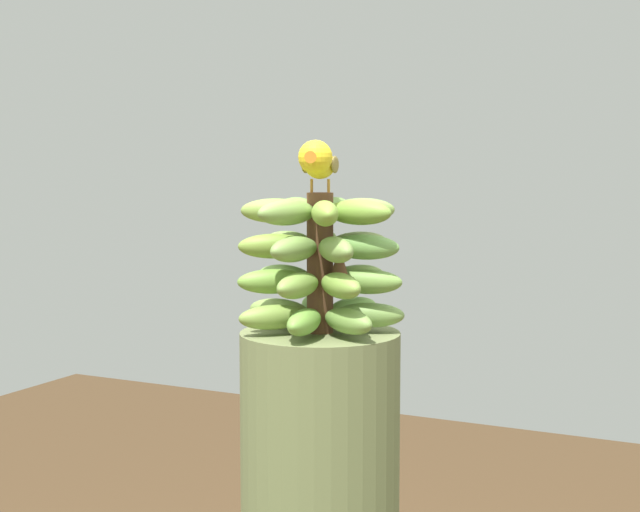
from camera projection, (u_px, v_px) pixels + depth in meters
name	position (u px, v px, depth m)	size (l,w,h in m)	color
banana_bunch	(320.00, 263.00, 1.64)	(0.29, 0.29, 0.24)	brown
perched_bird	(318.00, 162.00, 1.61)	(0.09, 0.22, 0.09)	#C68933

